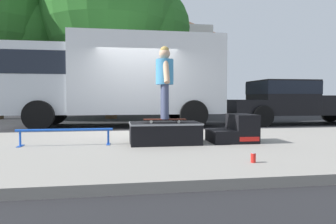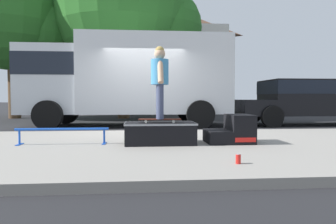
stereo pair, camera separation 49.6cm
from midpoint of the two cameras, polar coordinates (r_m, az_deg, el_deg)
The scene contains 13 objects.
ground_plane at distance 8.62m, azimuth -2.62°, elevation -3.84°, with size 140.00×140.00×0.00m, color black.
sidewalk_slab at distance 5.64m, azimuth -1.37°, elevation -6.60°, with size 50.00×5.00×0.12m, color gray.
skate_box at distance 5.71m, azimuth 0.99°, elevation -3.77°, with size 1.29×0.78×0.39m.
kicker_ramp at distance 6.01m, azimuth 14.19°, elevation -3.43°, with size 0.85×0.70×0.53m.
grind_rail at distance 5.86m, azimuth -16.68°, elevation -3.51°, with size 1.67×0.28×0.30m.
skateboard at distance 5.66m, azimuth 0.99°, elevation -1.41°, with size 0.79×0.26×0.07m.
skater_kid at distance 5.66m, azimuth 0.99°, elevation 6.61°, with size 0.32×0.68×1.33m.
soda_can at distance 4.14m, azimuth 16.26°, elevation -8.33°, with size 0.07×0.07×0.13m.
box_truck at distance 10.78m, azimuth -6.37°, elevation 6.47°, with size 6.91×2.63×3.05m.
pickup_truck_black at distance 12.34m, azimuth 25.57°, elevation 1.99°, with size 5.70×2.09×1.61m.
street_tree_main at distance 16.83m, azimuth -24.91°, elevation 15.75°, with size 6.06×5.51×7.79m.
street_tree_neighbour at distance 15.42m, azimuth -5.92°, elevation 17.39°, with size 6.90×6.27×8.23m.
house_behind at distance 24.57m, azimuth -0.98°, elevation 10.21°, with size 9.54×8.23×8.40m.
Camera 2 is at (-0.10, -8.59, 0.95)m, focal length 33.01 mm.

